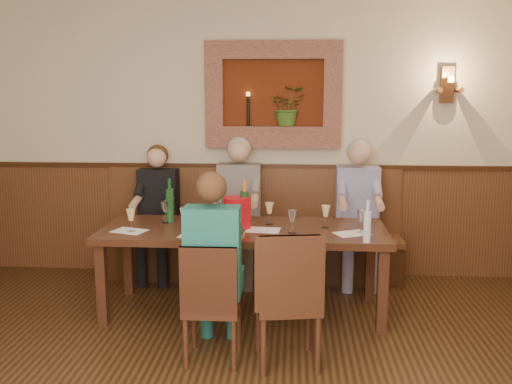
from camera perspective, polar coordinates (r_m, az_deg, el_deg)
room_shell at (r=2.85m, az=-4.67°, el=9.95°), size 6.04×6.04×2.82m
wainscoting at (r=3.14m, az=-4.32°, el=-14.53°), size 6.02×6.02×1.15m
wall_niche at (r=5.77m, az=2.13°, el=9.23°), size 1.36×0.30×1.06m
wall_sconce at (r=5.94m, az=18.60°, el=10.06°), size 0.25×0.20×0.35m
dining_table at (r=4.85m, az=-1.22°, el=-4.46°), size 2.40×0.90×0.75m
bench at (r=5.85m, az=-0.39°, el=-5.43°), size 3.00×0.45×1.11m
chair_near_left at (r=4.14m, az=-4.36°, el=-13.25°), size 0.39×0.39×0.88m
chair_near_right at (r=4.07m, az=3.16°, el=-13.21°), size 0.49×0.49×0.97m
person_bench_left at (r=5.84m, az=-9.84°, el=-3.26°), size 0.39×0.48×1.36m
person_bench_mid at (r=5.69m, az=-1.77°, el=-3.06°), size 0.43×0.53×1.44m
person_bench_right at (r=5.70m, az=10.11°, el=-3.30°), size 0.42×0.51×1.42m
person_chair_front at (r=4.16m, az=-4.16°, el=-8.71°), size 0.39×0.48×1.35m
spittoon_bucket at (r=4.80m, az=-1.88°, el=-2.07°), size 0.24×0.24×0.26m
wine_bottle_green_a at (r=4.82m, az=-1.16°, el=-1.62°), size 0.09×0.09×0.40m
wine_bottle_green_b at (r=5.07m, az=-8.61°, el=-1.24°), size 0.07×0.07×0.38m
water_bottle at (r=4.43m, az=11.06°, el=-3.32°), size 0.08×0.08×0.33m
tasting_sheet_a at (r=4.83m, az=-12.54°, el=-3.82°), size 0.32×0.27×0.00m
tasting_sheet_b at (r=4.75m, az=0.70°, el=-3.82°), size 0.30×0.22×0.00m
tasting_sheet_c at (r=4.70m, az=9.55°, el=-4.12°), size 0.32×0.28×0.00m
tasting_sheet_d at (r=4.60m, az=-5.58°, el=-4.32°), size 0.35×0.28×0.00m
wine_glass_0 at (r=4.51m, az=-4.33°, el=-3.36°), size 0.08×0.08×0.19m
wine_glass_1 at (r=4.63m, az=3.64°, el=-3.00°), size 0.08×0.08×0.19m
wine_glass_2 at (r=4.71m, az=10.45°, el=-2.92°), size 0.08×0.08×0.19m
wine_glass_3 at (r=4.85m, az=6.98°, el=-2.46°), size 0.08×0.08×0.19m
wine_glass_4 at (r=4.94m, az=1.34°, el=-2.16°), size 0.08×0.08×0.19m
wine_glass_5 at (r=5.06m, az=-9.07°, el=-1.98°), size 0.08×0.08×0.19m
wine_glass_6 at (r=4.78m, az=-12.39°, el=-2.80°), size 0.08×0.08×0.19m
wine_glass_7 at (r=4.74m, az=-7.16°, el=-2.76°), size 0.08×0.08×0.19m
wine_glass_8 at (r=4.99m, az=-3.92°, el=-2.05°), size 0.08×0.08×0.19m
wine_glass_9 at (r=4.62m, az=-2.94°, el=-3.03°), size 0.08×0.08×0.19m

